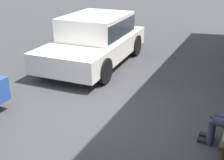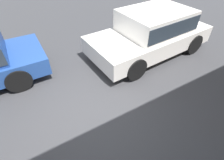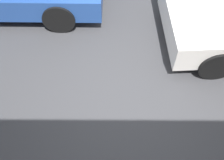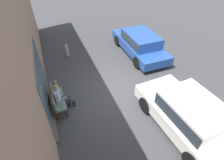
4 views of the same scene
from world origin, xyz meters
name	(u,v)px [view 2 (image 2 of 4)]	position (x,y,z in m)	size (l,w,h in m)	color
ground_plane	(95,111)	(0.00, 0.00, 0.00)	(60.00, 60.00, 0.00)	#38383A
parked_car_near	(152,31)	(-2.94, -1.50, 0.82)	(4.34, 2.18, 1.49)	white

